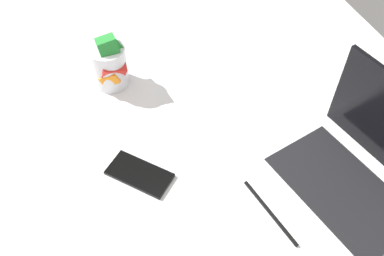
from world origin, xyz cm
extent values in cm
cube|color=white|center=(0.00, 0.00, 9.00)|extent=(180.00, 140.00, 18.00)
cube|color=silver|center=(13.35, 30.60, 19.00)|extent=(37.17, 29.55, 2.00)
cube|color=black|center=(13.67, 29.13, 20.20)|extent=(31.97, 22.83, 0.40)
cylinder|color=silver|center=(-36.14, -7.13, 23.50)|extent=(9.00, 9.00, 11.00)
cube|color=yellow|center=(-38.12, -8.35, 21.07)|extent=(6.67, 6.51, 3.94)
cube|color=orange|center=(-34.68, -7.31, 22.81)|extent=(7.22, 7.04, 5.15)
cube|color=red|center=(-34.04, -6.72, 24.55)|extent=(5.46, 6.93, 6.43)
cube|color=red|center=(-36.40, -6.69, 26.30)|extent=(8.34, 7.83, 5.57)
cube|color=#268C33|center=(-37.64, -5.57, 28.04)|extent=(7.28, 5.22, 6.20)
cube|color=#268C33|center=(-36.38, -6.71, 29.78)|extent=(6.20, 5.29, 5.54)
cube|color=black|center=(-5.73, -8.65, 18.40)|extent=(14.98, 14.39, 0.80)
cube|color=black|center=(12.54, 13.58, 18.30)|extent=(16.81, 3.76, 0.60)
camera|label=1|loc=(47.67, -16.57, 97.10)|focal=40.76mm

